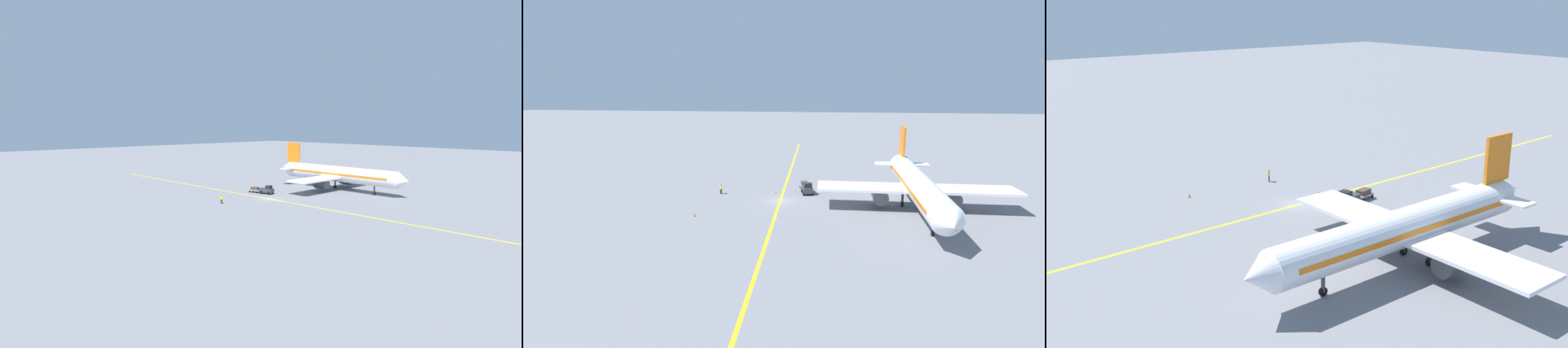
{
  "view_description": "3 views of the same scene",
  "coord_description": "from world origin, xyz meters",
  "views": [
    {
      "loc": [
        57.85,
        59.19,
        15.6
      ],
      "look_at": [
        -3.03,
        -5.91,
        4.44
      ],
      "focal_mm": 28.0,
      "sensor_mm": 36.0,
      "label": 1
    },
    {
      "loc": [
        -7.86,
        59.74,
        17.75
      ],
      "look_at": [
        0.02,
        -5.22,
        3.15
      ],
      "focal_mm": 28.0,
      "sensor_mm": 36.0,
      "label": 2
    },
    {
      "loc": [
        -55.59,
        41.9,
        24.18
      ],
      "look_at": [
        1.47,
        -2.8,
        3.08
      ],
      "focal_mm": 42.0,
      "sensor_mm": 36.0,
      "label": 3
    }
  ],
  "objects": [
    {
      "name": "apron_yellow_centreline",
      "position": [
        0.0,
        0.0,
        0.0
      ],
      "size": [
        4.64,
        119.94,
        0.01
      ],
      "primitive_type": "cube",
      "rotation": [
        0.0,
        0.0,
        0.04
      ],
      "color": "yellow",
      "rests_on": "ground"
    },
    {
      "name": "airplane_at_gate",
      "position": [
        -19.84,
        2.24,
        3.71
      ],
      "size": [
        28.04,
        35.43,
        10.6
      ],
      "color": "white",
      "rests_on": "ground"
    },
    {
      "name": "traffic_cone_near_nose",
      "position": [
        1.39,
        -4.59,
        0.28
      ],
      "size": [
        0.32,
        0.32,
        0.55
      ],
      "primitive_type": "cone",
      "color": "orange",
      "rests_on": "ground"
    },
    {
      "name": "ground_crew_worker",
      "position": [
        10.18,
        -3.02,
        0.91
      ],
      "size": [
        0.5,
        0.38,
        1.68
      ],
      "color": "#23232D",
      "rests_on": "ground"
    },
    {
      "name": "baggage_tug_dark",
      "position": [
        -3.9,
        -4.79,
        0.9
      ],
      "size": [
        2.26,
        3.25,
        2.11
      ],
      "color": "#333842",
      "rests_on": "ground"
    },
    {
      "name": "traffic_cone_mid_apron",
      "position": [
        10.66,
        8.8,
        0.28
      ],
      "size": [
        0.32,
        0.32,
        0.55
      ],
      "primitive_type": "cone",
      "color": "orange",
      "rests_on": "ground"
    },
    {
      "name": "ground_plane",
      "position": [
        0.0,
        0.0,
        0.0
      ],
      "size": [
        400.0,
        400.0,
        0.0
      ],
      "primitive_type": "plane",
      "color": "slate"
    },
    {
      "name": "baggage_cart_trailing",
      "position": [
        -3.22,
        -8.01,
        0.76
      ],
      "size": [
        1.91,
        2.83,
        1.24
      ],
      "color": "gray",
      "rests_on": "ground"
    }
  ]
}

